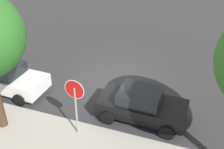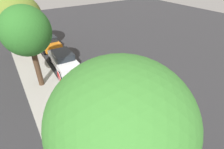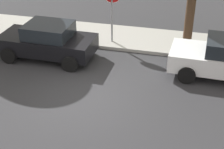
% 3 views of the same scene
% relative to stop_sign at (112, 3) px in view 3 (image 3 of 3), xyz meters
% --- Properties ---
extents(ground_plane, '(60.00, 60.00, 0.00)m').
position_rel_stop_sign_xyz_m(ground_plane, '(-0.01, -4.39, -1.89)').
color(ground_plane, '#2D2D30').
extents(sidewalk_curb, '(32.00, 2.54, 0.14)m').
position_rel_stop_sign_xyz_m(sidewalk_curb, '(-0.01, 0.65, -1.82)').
color(sidewalk_curb, '#9E9B93').
rests_on(sidewalk_curb, ground_plane).
extents(stop_sign, '(0.83, 0.08, 2.72)m').
position_rel_stop_sign_xyz_m(stop_sign, '(0.00, 0.00, 0.00)').
color(stop_sign, gray).
rests_on(stop_sign, ground_plane).
extents(parked_car_black, '(3.88, 1.99, 1.48)m').
position_rel_stop_sign_xyz_m(parked_car_black, '(-2.20, -1.93, -1.14)').
color(parked_car_black, black).
rests_on(parked_car_black, ground_plane).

